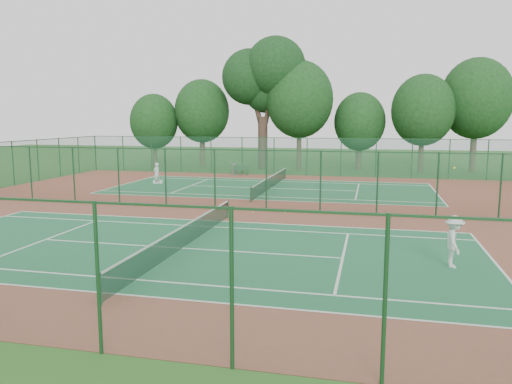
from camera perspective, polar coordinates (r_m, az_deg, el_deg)
ground at (r=28.99m, az=-1.80°, el=-2.02°), size 120.00×120.00×0.00m
red_pad at (r=28.99m, az=-1.80°, el=-2.01°), size 40.00×36.00×0.01m
court_near at (r=20.63m, az=-8.28°, el=-6.39°), size 23.77×10.97×0.01m
court_far at (r=37.65m, az=1.73°, el=0.43°), size 23.77×10.97×0.01m
fence_north at (r=46.27m, az=3.95°, el=4.09°), size 40.00×0.09×3.50m
fence_south at (r=12.55m, az=-23.74°, el=-8.51°), size 40.00×0.09×3.50m
fence_divider at (r=28.72m, az=-1.81°, el=1.44°), size 40.00×0.09×3.50m
tennis_net_near at (r=20.50m, az=-8.31°, el=-4.96°), size 0.10×12.90×0.97m
tennis_net_far at (r=37.57m, az=1.73°, el=1.23°), size 0.10×12.90×0.97m
player_near at (r=19.02m, az=21.70°, el=-5.28°), size 0.73×1.22×1.86m
player_far at (r=40.73m, az=-11.29°, el=2.10°), size 0.60×0.73×1.71m
trash_bin at (r=47.00m, az=-2.49°, el=2.65°), size 0.74×0.74×1.02m
bench at (r=46.26m, az=-1.72°, el=2.53°), size 1.58×0.93×0.94m
kit_bag at (r=41.22m, az=-11.14°, el=1.17°), size 0.80×0.42×0.29m
stray_ball_a at (r=27.90m, az=-0.38°, el=-2.33°), size 0.07×0.07×0.07m
stray_ball_b at (r=27.84m, az=5.60°, el=-2.40°), size 0.07×0.07×0.07m
stray_ball_c at (r=27.83m, az=3.31°, el=-2.38°), size 0.07×0.07×0.07m
big_tree at (r=52.52m, az=0.94°, el=13.10°), size 8.76×6.41×13.45m
evergreen_row at (r=52.51m, az=5.56°, el=2.66°), size 39.00×5.00×12.00m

